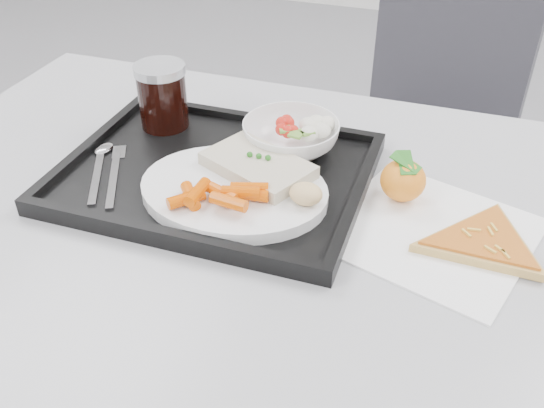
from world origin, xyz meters
TOP-DOWN VIEW (x-y plane):
  - table at (0.00, 0.30)m, footprint 1.20×0.80m
  - chair at (0.19, 1.11)m, footprint 0.53×0.53m
  - tray at (-0.09, 0.34)m, footprint 0.45×0.35m
  - dinner_plate at (-0.04, 0.29)m, footprint 0.27×0.27m
  - fish_fillet at (-0.02, 0.34)m, footprint 0.18×0.15m
  - bread_roll at (0.07, 0.28)m, footprint 0.05×0.05m
  - salad_bowl at (-0.00, 0.44)m, footprint 0.15×0.15m
  - cola_glass at (-0.23, 0.45)m, footprint 0.08×0.08m
  - cutlery at (-0.25, 0.30)m, footprint 0.12×0.16m
  - napkin at (0.23, 0.32)m, footprint 0.31×0.30m
  - tangerine at (0.18, 0.38)m, footprint 0.07×0.07m
  - pizza_slice at (0.30, 0.31)m, footprint 0.26×0.26m
  - carrot_pile at (-0.04, 0.25)m, footprint 0.13×0.08m
  - salad_contents at (0.02, 0.46)m, footprint 0.09×0.08m

SIDE VIEW (x-z plane):
  - chair at x=0.19m, z-range 0.07..1.00m
  - table at x=0.00m, z-range 0.31..1.06m
  - napkin at x=0.23m, z-range 0.75..0.75m
  - tray at x=-0.09m, z-range 0.75..0.77m
  - pizza_slice at x=0.30m, z-range 0.75..0.77m
  - cutlery at x=-0.25m, z-range 0.76..0.77m
  - dinner_plate at x=-0.04m, z-range 0.77..0.78m
  - tangerine at x=0.18m, z-range 0.75..0.82m
  - salad_bowl at x=0.00m, z-range 0.77..0.81m
  - fish_fillet at x=-0.02m, z-range 0.78..0.81m
  - carrot_pile at x=-0.04m, z-range 0.78..0.81m
  - bread_roll at x=0.07m, z-range 0.78..0.81m
  - salad_contents at x=0.02m, z-range 0.79..0.81m
  - cola_glass at x=-0.23m, z-range 0.77..0.88m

